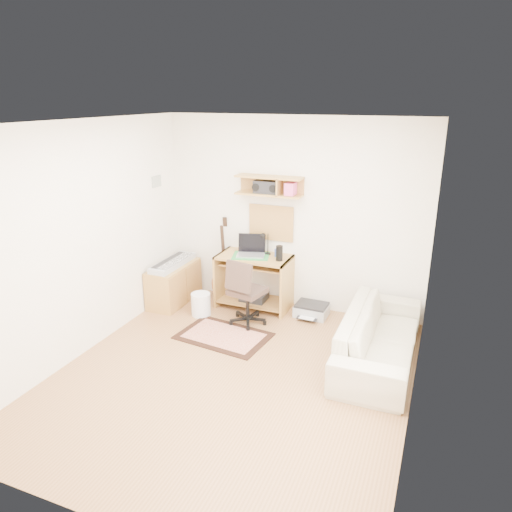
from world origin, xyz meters
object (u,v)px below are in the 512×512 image
at_px(desk, 254,282).
at_px(sofa, 380,329).
at_px(cabinet, 174,284).
at_px(printer, 312,310).
at_px(task_chair, 248,291).

relative_size(desk, sofa, 0.52).
relative_size(cabinet, printer, 2.10).
relative_size(printer, sofa, 0.22).
height_order(desk, sofa, sofa).
relative_size(desk, printer, 2.33).
xyz_separation_m(cabinet, printer, (1.96, 0.28, -0.19)).
bearing_deg(desk, cabinet, -166.50).
relative_size(task_chair, printer, 2.10).
relative_size(cabinet, sofa, 0.47).
xyz_separation_m(cabinet, sofa, (2.96, -0.52, 0.10)).
xyz_separation_m(task_chair, printer, (0.72, 0.52, -0.37)).
distance_m(desk, printer, 0.88).
bearing_deg(task_chair, cabinet, -178.75).
bearing_deg(cabinet, sofa, -9.94).
distance_m(desk, sofa, 1.99).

